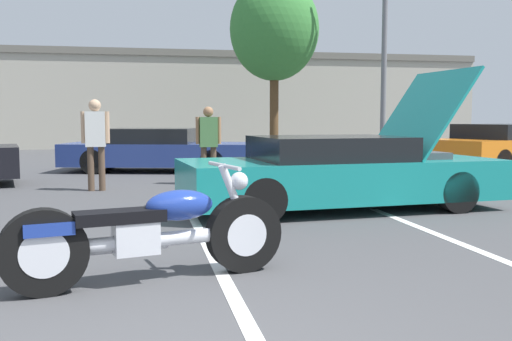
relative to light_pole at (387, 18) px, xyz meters
The scene contains 11 objects.
parking_stripe_back 15.40m from the light_pole, 120.29° to the right, with size 0.12×5.01×0.01m, color white.
parking_stripe_far 14.29m from the light_pole, 110.25° to the right, with size 0.12×5.01×0.01m, color white.
far_building 12.76m from the light_pole, 129.37° to the left, with size 32.00×4.20×4.40m.
light_pole is the anchor object (origin of this frame).
tree_background 4.00m from the light_pole, 146.34° to the left, with size 3.21×3.21×6.39m.
motorcycle 16.16m from the light_pole, 120.95° to the right, with size 2.34×0.85×0.98m.
show_car_hood_open 11.97m from the light_pole, 117.15° to the right, with size 4.88×2.26×2.12m.
parked_car_right_row 6.70m from the light_pole, 79.38° to the right, with size 4.89×3.35×1.21m.
parked_car_mid_row 9.37m from the light_pole, 156.49° to the right, with size 4.99×2.79×1.10m.
spectator_near_motorcycle 10.07m from the light_pole, 136.07° to the right, with size 0.52×0.21×1.60m.
spectator_by_show_car 11.96m from the light_pole, 141.59° to the right, with size 0.52×0.23×1.71m.
Camera 1 is at (-0.11, -2.72, 1.38)m, focal length 40.00 mm.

